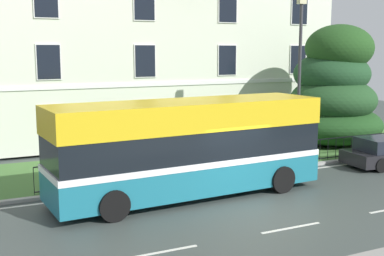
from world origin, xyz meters
TOP-DOWN VIEW (x-y plane):
  - ground_plane at (0.00, 1.09)m, footprint 60.00×56.00m
  - georgian_townhouse at (2.76, 15.78)m, footprint 19.24×9.80m
  - iron_verge_railing at (2.76, 4.40)m, footprint 17.80×0.04m
  - evergreen_tree at (9.40, 7.42)m, footprint 5.48×5.48m
  - single_decker_bus at (-1.29, 2.30)m, footprint 9.68×3.08m
  - street_lamp_post at (5.43, 5.07)m, footprint 0.36×0.24m

SIDE VIEW (x-z plane):
  - ground_plane at x=0.00m, z-range -0.11..0.07m
  - iron_verge_railing at x=2.76m, z-range 0.14..1.11m
  - single_decker_bus at x=-1.29m, z-range 0.08..3.39m
  - evergreen_tree at x=9.40m, z-range -0.47..5.77m
  - street_lamp_post at x=5.43m, z-range 0.62..7.82m
  - georgian_townhouse at x=2.76m, z-range 0.16..11.64m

